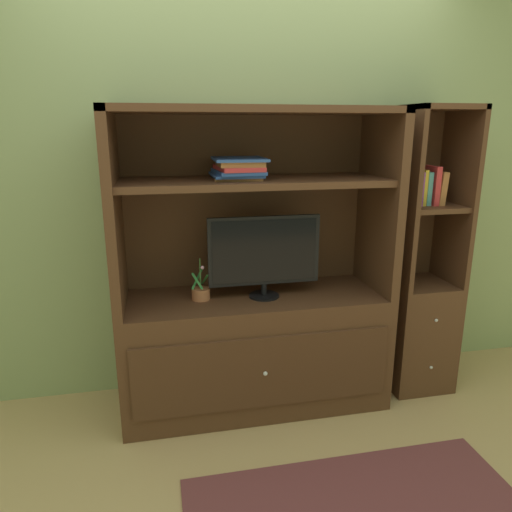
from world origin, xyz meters
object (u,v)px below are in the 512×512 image
(tv_monitor, at_px, (264,253))
(magazine_stack, at_px, (238,168))
(potted_plant, at_px, (201,293))
(media_console, at_px, (254,318))
(upright_book_row, at_px, (425,187))
(bookshelf_tall, at_px, (419,296))

(tv_monitor, xyz_separation_m, magazine_stack, (-0.14, 0.03, 0.47))
(potted_plant, distance_m, magazine_stack, 0.73)
(media_console, relative_size, tv_monitor, 2.72)
(potted_plant, bearing_deg, upright_book_row, -0.06)
(media_console, relative_size, potted_plant, 7.24)
(media_console, xyz_separation_m, potted_plant, (-0.31, -0.01, 0.18))
(tv_monitor, bearing_deg, bookshelf_tall, 2.41)
(media_console, relative_size, magazine_stack, 4.91)
(upright_book_row, bearing_deg, media_console, 179.61)
(potted_plant, height_order, upright_book_row, upright_book_row)
(potted_plant, xyz_separation_m, upright_book_row, (1.33, -0.00, 0.56))
(bookshelf_tall, relative_size, upright_book_row, 7.71)
(bookshelf_tall, xyz_separation_m, upright_book_row, (-0.04, -0.01, 0.68))
(media_console, distance_m, tv_monitor, 0.41)
(media_console, bearing_deg, magazine_stack, -175.89)
(potted_plant, relative_size, magazine_stack, 0.68)
(tv_monitor, xyz_separation_m, upright_book_row, (0.98, 0.03, 0.34))
(potted_plant, bearing_deg, tv_monitor, -5.66)
(magazine_stack, relative_size, bookshelf_tall, 0.20)
(media_console, xyz_separation_m, tv_monitor, (0.05, -0.04, 0.40))
(bookshelf_tall, bearing_deg, media_console, -179.92)
(media_console, distance_m, magazine_stack, 0.88)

